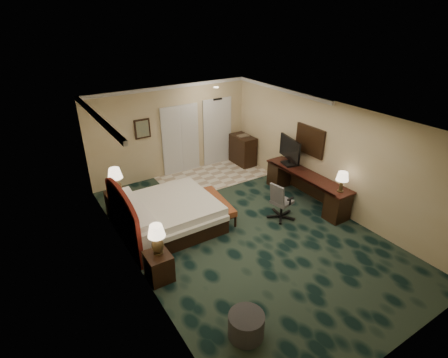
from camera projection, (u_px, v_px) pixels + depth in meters
floor at (244, 231)px, 8.07m from camera, size 5.00×7.50×0.00m
ceiling at (248, 118)px, 6.87m from camera, size 5.00×7.50×0.00m
wall_back at (172, 131)px, 10.30m from camera, size 5.00×0.00×2.70m
wall_front at (410, 285)px, 4.63m from camera, size 5.00×0.00×2.70m
wall_left at (133, 212)px, 6.27m from camera, size 0.00×7.50×2.70m
wall_right at (328, 155)px, 8.67m from camera, size 0.00×7.50×2.70m
crown_molding at (248, 120)px, 6.89m from camera, size 5.00×7.50×0.10m
tile_patch at (213, 176)px, 10.69m from camera, size 3.20×1.70×0.01m
headboard at (123, 216)px, 7.34m from camera, size 0.12×2.00×1.40m
entry_door at (217, 132)px, 11.16m from camera, size 1.02×0.06×2.18m
closet_doors at (181, 140)px, 10.53m from camera, size 1.20×0.06×2.10m
wall_art at (142, 129)px, 9.73m from camera, size 0.45×0.06×0.55m
wall_mirror at (310, 141)px, 9.01m from camera, size 0.05×0.95×0.75m
bed at (169, 215)px, 8.10m from camera, size 2.07×1.92×0.66m
nightstand_near at (159, 266)px, 6.57m from camera, size 0.44×0.51×0.55m
nightstand_far at (119, 205)px, 8.47m from camera, size 0.52×0.60×0.65m
lamp_near at (157, 239)px, 6.36m from camera, size 0.36×0.36×0.61m
lamp_far at (116, 181)px, 8.22m from camera, size 0.39×0.39×0.65m
bed_bench at (215, 208)px, 8.51m from camera, size 0.64×1.47×0.48m
ottoman at (246, 325)px, 5.45m from camera, size 0.66×0.66×0.41m
desk at (306, 188)px, 9.19m from camera, size 0.57×2.64×0.76m
tv at (290, 152)px, 9.42m from camera, size 0.29×0.98×0.77m
desk_lamp at (342, 182)px, 8.09m from camera, size 0.30×0.30×0.51m
desk_chair at (282, 200)px, 8.38m from camera, size 0.66×0.63×0.97m
minibar at (243, 150)px, 11.33m from camera, size 0.50×0.90×0.95m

